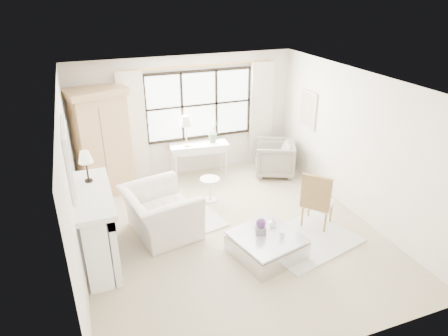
{
  "coord_description": "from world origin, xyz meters",
  "views": [
    {
      "loc": [
        -2.23,
        -5.57,
        4.07
      ],
      "look_at": [
        -0.06,
        0.2,
        1.21
      ],
      "focal_mm": 32.0,
      "sensor_mm": 36.0,
      "label": 1
    }
  ],
  "objects_px": {
    "armoire": "(102,142)",
    "console_table": "(199,160)",
    "club_armchair": "(161,212)",
    "coffee_table": "(266,246)"
  },
  "relations": [
    {
      "from": "armoire",
      "to": "console_table",
      "type": "height_order",
      "value": "armoire"
    },
    {
      "from": "club_armchair",
      "to": "coffee_table",
      "type": "distance_m",
      "value": 1.94
    },
    {
      "from": "console_table",
      "to": "club_armchair",
      "type": "bearing_deg",
      "value": -117.36
    },
    {
      "from": "armoire",
      "to": "club_armchair",
      "type": "xyz_separation_m",
      "value": [
        0.73,
        -1.94,
        -0.72
      ]
    },
    {
      "from": "console_table",
      "to": "coffee_table",
      "type": "distance_m",
      "value": 3.23
    },
    {
      "from": "armoire",
      "to": "console_table",
      "type": "bearing_deg",
      "value": -15.07
    },
    {
      "from": "armoire",
      "to": "coffee_table",
      "type": "bearing_deg",
      "value": -71.49
    },
    {
      "from": "armoire",
      "to": "console_table",
      "type": "xyz_separation_m",
      "value": [
        2.06,
        0.03,
        -0.74
      ]
    },
    {
      "from": "armoire",
      "to": "console_table",
      "type": "relative_size",
      "value": 1.67
    },
    {
      "from": "console_table",
      "to": "coffee_table",
      "type": "bearing_deg",
      "value": -81.03
    }
  ]
}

